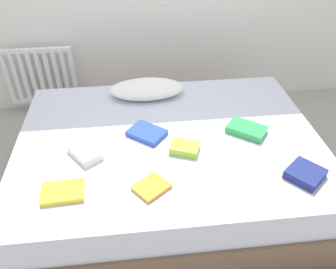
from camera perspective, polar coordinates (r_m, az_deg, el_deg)
ground_plane at (r=2.58m, az=0.13°, el=-9.22°), size 8.00×8.00×0.00m
bed at (r=2.40m, az=0.14°, el=-5.15°), size 2.00×1.50×0.50m
radiator at (r=3.42m, az=-20.38°, el=9.08°), size 0.64×0.04×0.54m
pillow at (r=2.65m, az=-3.56°, el=7.57°), size 0.56×0.29×0.12m
textbook_yellow at (r=1.94m, az=-17.08°, el=-9.13°), size 0.23×0.17×0.03m
textbook_green at (r=2.32m, az=12.93°, el=0.82°), size 0.29×0.27×0.05m
textbook_blue at (r=2.25m, az=-3.54°, el=0.26°), size 0.28×0.28×0.03m
textbook_white at (r=2.14m, az=-13.67°, el=-2.92°), size 0.23×0.25×0.05m
textbook_orange at (r=1.89m, az=-2.78°, el=-8.75°), size 0.23×0.22×0.02m
textbook_lime at (r=2.11m, az=2.79°, el=-2.25°), size 0.21×0.18×0.05m
textbook_navy at (r=2.09m, az=21.85°, el=-6.09°), size 0.26×0.26×0.05m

